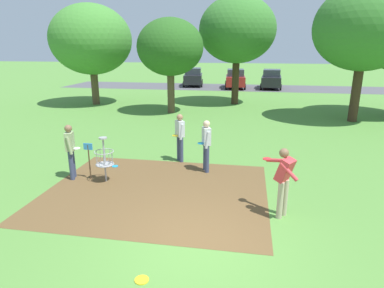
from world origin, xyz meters
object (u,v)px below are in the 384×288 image
Objects in this scene: tree_mid_right at (237,30)px; disc_golf_basket at (103,158)px; frisbee_mid_grass at (142,280)px; tree_mid_left at (365,28)px; frisbee_by_tee at (115,166)px; player_throwing at (180,135)px; parked_car_leftmost at (193,77)px; parked_car_center_right at (271,79)px; tree_near_right at (91,40)px; player_foreground_watching at (206,143)px; player_waiting_right at (71,149)px; parked_car_center_left at (235,79)px; tree_mid_center at (170,47)px; player_waiting_left at (284,178)px.

disc_golf_basket is at bearing -102.31° from tree_mid_right.
tree_mid_left reaches higher than frisbee_mid_grass.
player_throwing is at bearing 24.42° from frisbee_by_tee.
player_throwing is 2.48m from frisbee_by_tee.
frisbee_by_tee is 24.44m from parked_car_leftmost.
parked_car_center_right is at bearing 75.53° from disc_golf_basket.
player_throwing is 0.24× the size of tree_mid_right.
parked_car_center_right reaches higher than frisbee_by_tee.
tree_near_right is at bearing -111.34° from parked_car_leftmost.
tree_mid_left is at bearing 51.96° from player_foreground_watching.
frisbee_mid_grass is 28.97m from parked_car_center_right.
tree_near_right is (-8.40, 10.87, 3.43)m from player_throwing.
player_waiting_right is 25.58m from parked_car_leftmost.
player_foreground_watching is (2.95, 1.35, 0.21)m from disc_golf_basket.
tree_mid_center is at bearing -103.95° from parked_car_center_left.
tree_mid_center reaches higher than disc_golf_basket.
frisbee_by_tee is 0.05× the size of parked_car_center_left.
player_waiting_left is 27.75m from parked_car_leftmost.
player_waiting_left is 0.40× the size of parked_car_center_left.
parked_car_leftmost is at bearing 91.22° from player_waiting_right.
player_waiting_right is 0.24× the size of tree_mid_right.
player_waiting_left is at bearing -84.95° from parked_car_center_left.
player_waiting_right is (-6.17, 1.35, -0.02)m from player_waiting_left.
frisbee_by_tee is at bearing -138.25° from tree_mid_left.
player_foreground_watching is at bearing -91.29° from tree_mid_right.
frisbee_by_tee is 0.03× the size of tree_near_right.
tree_mid_center reaches higher than parked_car_center_right.
parked_car_leftmost is at bearing 68.66° from tree_near_right.
tree_mid_left reaches higher than tree_mid_center.
frisbee_by_tee is 0.04× the size of tree_mid_center.
frisbee_by_tee is (-0.18, 1.24, -0.74)m from disc_golf_basket.
player_foreground_watching is at bearing 85.51° from frisbee_mid_grass.
tree_mid_center reaches higher than frisbee_by_tee.
tree_near_right is at bearing 170.34° from tree_mid_left.
frisbee_by_tee is 14.97m from tree_mid_right.
disc_golf_basket is 3.25m from player_foreground_watching.
tree_mid_right is (3.74, 3.97, 1.12)m from tree_mid_center.
player_throwing is 22.23m from parked_car_center_left.
tree_mid_left is 19.60m from parked_car_leftmost.
tree_mid_left is 8.14m from tree_mid_right.
tree_mid_right is at bearing -65.64° from parked_car_leftmost.
parked_car_center_left is at bearing -15.38° from parked_car_leftmost.
frisbee_by_tee is at bearing 54.20° from player_waiting_right.
player_waiting_right is 14.52m from tree_near_right.
parked_car_center_left is at bearing -176.20° from parked_car_center_right.
player_throwing is 6.36m from frisbee_mid_grass.
parked_car_leftmost is 4.61m from parked_car_center_left.
disc_golf_basket is 0.81× the size of player_waiting_left.
parked_car_center_right is (1.23, 25.94, -0.06)m from player_waiting_left.
frisbee_mid_grass is 0.06× the size of parked_car_center_left.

